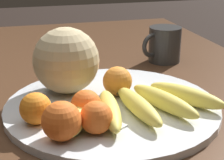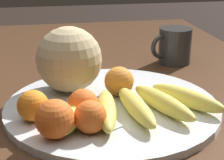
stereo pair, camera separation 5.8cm
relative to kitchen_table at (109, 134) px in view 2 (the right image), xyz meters
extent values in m
cube|color=#4C301E|center=(0.00, 0.00, 0.07)|extent=(1.63, 0.94, 0.04)
cube|color=#4C301E|center=(-0.73, 0.39, -0.31)|extent=(0.07, 0.07, 0.72)
cylinder|color=silver|center=(0.06, -0.01, 0.10)|extent=(0.43, 0.43, 0.02)
torus|color=#47382D|center=(0.06, -0.01, 0.10)|extent=(0.43, 0.43, 0.01)
sphere|color=#C6B284|center=(-0.02, -0.08, 0.18)|extent=(0.14, 0.14, 0.14)
sphere|color=#473819|center=(0.04, 0.02, 0.13)|extent=(0.03, 0.03, 0.03)
ellipsoid|color=#E5D156|center=(0.13, -0.08, 0.13)|extent=(0.17, 0.09, 0.03)
ellipsoid|color=#E5D156|center=(0.13, -0.03, 0.13)|extent=(0.18, 0.06, 0.03)
ellipsoid|color=#E5D156|center=(0.13, 0.03, 0.13)|extent=(0.18, 0.06, 0.04)
ellipsoid|color=#E5D156|center=(0.12, 0.08, 0.13)|extent=(0.18, 0.10, 0.04)
ellipsoid|color=#E5D156|center=(0.10, 0.14, 0.13)|extent=(0.16, 0.13, 0.04)
sphere|color=orange|center=(0.18, -0.12, 0.14)|extent=(0.07, 0.07, 0.07)
sphere|color=orange|center=(0.12, -0.07, 0.14)|extent=(0.06, 0.06, 0.06)
sphere|color=orange|center=(0.11, -0.16, 0.14)|extent=(0.06, 0.06, 0.06)
sphere|color=orange|center=(0.02, 0.02, 0.14)|extent=(0.06, 0.06, 0.06)
sphere|color=orange|center=(0.18, -0.06, 0.14)|extent=(0.06, 0.06, 0.06)
cube|color=white|center=(0.14, -0.04, 0.11)|extent=(0.09, 0.07, 0.00)
cylinder|color=#2D2D2D|center=(-0.22, 0.23, 0.14)|extent=(0.09, 0.09, 0.10)
torus|color=#2D2D2D|center=(-0.20, 0.18, 0.15)|extent=(0.04, 0.07, 0.07)
camera|label=1|loc=(0.74, -0.19, 0.42)|focal=60.00mm
camera|label=2|loc=(0.75, -0.13, 0.42)|focal=60.00mm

